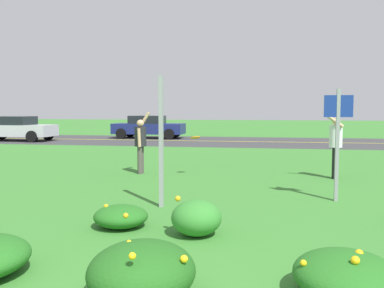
{
  "coord_description": "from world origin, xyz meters",
  "views": [
    {
      "loc": [
        1.09,
        -2.06,
        1.87
      ],
      "look_at": [
        -0.76,
        8.07,
        1.02
      ],
      "focal_mm": 39.72,
      "sensor_mm": 36.0,
      "label": 1
    }
  ],
  "objects_px": {
    "sign_post_near_path": "(161,142)",
    "person_catcher_white_shirt": "(336,142)",
    "frisbee_orange": "(195,138)",
    "car_silver_leftmost": "(16,128)",
    "sign_post_by_roadside": "(338,133)",
    "person_thrower_dark_shirt": "(141,141)",
    "car_navy_center_left": "(148,127)"
  },
  "relations": [
    {
      "from": "sign_post_by_roadside",
      "to": "person_thrower_dark_shirt",
      "type": "xyz_separation_m",
      "value": [
        -5.02,
        2.85,
        -0.45
      ]
    },
    {
      "from": "car_navy_center_left",
      "to": "person_thrower_dark_shirt",
      "type": "bearing_deg",
      "value": -74.71
    },
    {
      "from": "sign_post_by_roadside",
      "to": "car_silver_leftmost",
      "type": "height_order",
      "value": "sign_post_by_roadside"
    },
    {
      "from": "sign_post_near_path",
      "to": "person_catcher_white_shirt",
      "type": "height_order",
      "value": "sign_post_near_path"
    },
    {
      "from": "sign_post_by_roadside",
      "to": "person_catcher_white_shirt",
      "type": "xyz_separation_m",
      "value": [
        0.4,
        2.9,
        -0.39
      ]
    },
    {
      "from": "sign_post_by_roadside",
      "to": "car_silver_leftmost",
      "type": "xyz_separation_m",
      "value": [
        -16.06,
        13.77,
        -0.65
      ]
    },
    {
      "from": "sign_post_near_path",
      "to": "sign_post_by_roadside",
      "type": "xyz_separation_m",
      "value": [
        3.37,
        1.15,
        0.14
      ]
    },
    {
      "from": "sign_post_by_roadside",
      "to": "person_catcher_white_shirt",
      "type": "relative_size",
      "value": 1.28
    },
    {
      "from": "sign_post_near_path",
      "to": "car_silver_leftmost",
      "type": "xyz_separation_m",
      "value": [
        -12.68,
        14.92,
        -0.51
      ]
    },
    {
      "from": "sign_post_by_roadside",
      "to": "frisbee_orange",
      "type": "xyz_separation_m",
      "value": [
        -3.38,
        2.7,
        -0.31
      ]
    },
    {
      "from": "person_catcher_white_shirt",
      "to": "car_navy_center_left",
      "type": "height_order",
      "value": "person_catcher_white_shirt"
    },
    {
      "from": "person_thrower_dark_shirt",
      "to": "frisbee_orange",
      "type": "height_order",
      "value": "person_thrower_dark_shirt"
    },
    {
      "from": "sign_post_by_roadside",
      "to": "person_thrower_dark_shirt",
      "type": "relative_size",
      "value": 1.27
    },
    {
      "from": "sign_post_near_path",
      "to": "person_catcher_white_shirt",
      "type": "distance_m",
      "value": 5.54
    },
    {
      "from": "car_silver_leftmost",
      "to": "car_navy_center_left",
      "type": "xyz_separation_m",
      "value": [
        7.07,
        3.61,
        0.0
      ]
    },
    {
      "from": "sign_post_near_path",
      "to": "car_silver_leftmost",
      "type": "bearing_deg",
      "value": 130.37
    },
    {
      "from": "sign_post_near_path",
      "to": "car_navy_center_left",
      "type": "bearing_deg",
      "value": 106.87
    },
    {
      "from": "sign_post_near_path",
      "to": "frisbee_orange",
      "type": "distance_m",
      "value": 3.86
    },
    {
      "from": "person_thrower_dark_shirt",
      "to": "car_navy_center_left",
      "type": "height_order",
      "value": "person_thrower_dark_shirt"
    },
    {
      "from": "person_catcher_white_shirt",
      "to": "car_navy_center_left",
      "type": "bearing_deg",
      "value": 122.95
    },
    {
      "from": "sign_post_near_path",
      "to": "sign_post_by_roadside",
      "type": "height_order",
      "value": "sign_post_near_path"
    },
    {
      "from": "sign_post_by_roadside",
      "to": "frisbee_orange",
      "type": "relative_size",
      "value": 8.11
    },
    {
      "from": "person_thrower_dark_shirt",
      "to": "car_navy_center_left",
      "type": "xyz_separation_m",
      "value": [
        -3.97,
        14.53,
        -0.2
      ]
    },
    {
      "from": "person_catcher_white_shirt",
      "to": "car_silver_leftmost",
      "type": "height_order",
      "value": "person_catcher_white_shirt"
    },
    {
      "from": "sign_post_near_path",
      "to": "person_thrower_dark_shirt",
      "type": "relative_size",
      "value": 1.39
    },
    {
      "from": "sign_post_near_path",
      "to": "sign_post_by_roadside",
      "type": "bearing_deg",
      "value": 18.89
    },
    {
      "from": "frisbee_orange",
      "to": "car_silver_leftmost",
      "type": "xyz_separation_m",
      "value": [
        -12.67,
        11.07,
        -0.34
      ]
    },
    {
      "from": "sign_post_near_path",
      "to": "person_thrower_dark_shirt",
      "type": "xyz_separation_m",
      "value": [
        -1.65,
        4.0,
        -0.31
      ]
    },
    {
      "from": "sign_post_near_path",
      "to": "car_navy_center_left",
      "type": "relative_size",
      "value": 0.55
    },
    {
      "from": "car_navy_center_left",
      "to": "person_catcher_white_shirt",
      "type": "bearing_deg",
      "value": -57.05
    },
    {
      "from": "person_catcher_white_shirt",
      "to": "frisbee_orange",
      "type": "bearing_deg",
      "value": -177.02
    },
    {
      "from": "frisbee_orange",
      "to": "sign_post_near_path",
      "type": "bearing_deg",
      "value": -89.81
    }
  ]
}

